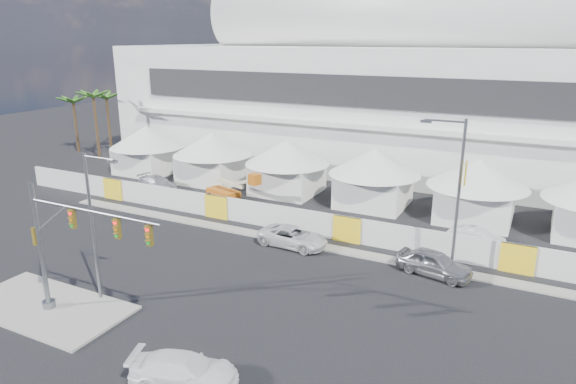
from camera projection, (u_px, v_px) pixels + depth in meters
The scene contains 16 objects.
ground at pixel (161, 308), 29.73m from camera, with size 160.00×160.00×0.00m, color black.
median_island at pixel (46, 307), 29.75m from camera, with size 10.00×5.00×0.15m, color gray.
far_curb at pixel (548, 290), 31.72m from camera, with size 80.00×1.20×0.12m, color gray.
stadium at pixel (455, 88), 58.65m from camera, with size 80.00×24.80×21.98m.
tent_row at pixel (329, 167), 49.09m from camera, with size 53.40×8.40×5.40m.
hoarding_fence at pixel (347, 229), 39.22m from camera, with size 70.00×0.25×2.00m, color silver.
palm_cluster at pixel (107, 102), 67.41m from camera, with size 10.60×10.60×8.55m.
sedan_silver at pixel (434, 263), 33.70m from camera, with size 4.94×1.99×1.68m, color #999A9D.
pickup_curb at pixel (293, 237), 38.40m from camera, with size 5.30×2.45×1.47m, color silver.
pickup_near at pixel (184, 370), 23.06m from camera, with size 4.92×2.00×1.43m, color white.
lot_car_a at pixel (476, 238), 38.39m from camera, with size 4.17×1.45×1.37m, color silver.
lot_car_c at pixel (157, 183), 52.76m from camera, with size 4.75×1.93×1.38m, color silver.
traffic_mast at pixel (63, 247), 27.56m from camera, with size 9.15×0.73×7.46m.
streetlight_median at pixel (94, 218), 29.13m from camera, with size 2.45×0.25×8.87m.
streetlight_curb at pixel (456, 186), 32.65m from camera, with size 3.05×0.69×10.31m.
boom_lift at pixel (229, 192), 48.89m from camera, with size 7.08×2.56×3.48m.
Camera 1 is at (18.55, -20.30, 15.08)m, focal length 32.00 mm.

